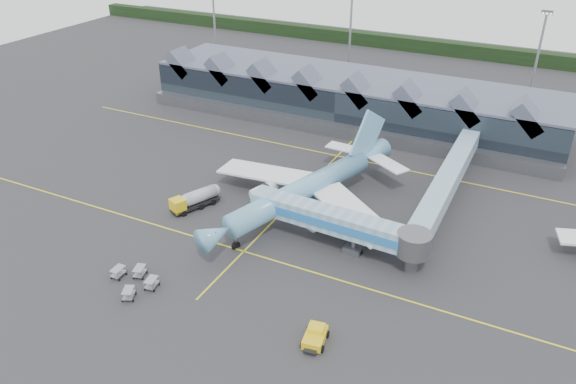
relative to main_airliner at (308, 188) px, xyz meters
The scene contains 10 objects.
ground 8.63m from the main_airliner, 114.83° to the right, with size 260.00×260.00×0.00m, color #29292C.
taxi_stripes 5.94m from the main_airliner, 136.57° to the left, with size 120.00×60.00×0.01m.
tree_line_far 103.11m from the main_airliner, 91.79° to the left, with size 260.00×4.00×4.00m, color black.
terminal 41.25m from the main_airliner, 101.59° to the left, with size 90.00×22.25×12.52m.
light_masts 59.23m from the main_airliner, 72.34° to the left, with size 132.40×42.56×22.45m.
main_airliner is the anchor object (origin of this frame).
jet_bridge 12.68m from the main_airliner, 38.88° to the right, with size 27.38×5.34×6.07m.
fuel_truck 18.30m from the main_airliner, 155.48° to the right, with size 5.39×8.75×3.01m.
pushback_tug 30.27m from the main_airliner, 63.42° to the right, with size 3.20×4.52×1.88m.
baggage_carts 30.71m from the main_airliner, 113.72° to the right, with size 7.02×6.60×1.40m.
Camera 1 is at (35.61, -64.87, 47.16)m, focal length 35.00 mm.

